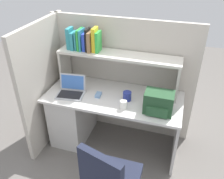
% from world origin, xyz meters
% --- Properties ---
extents(ground_plane, '(8.00, 8.00, 0.00)m').
position_xyz_m(ground_plane, '(0.00, 0.00, 0.00)').
color(ground_plane, slate).
extents(desk, '(1.60, 0.70, 0.73)m').
position_xyz_m(desk, '(-0.39, 0.00, 0.40)').
color(desk, silver).
rests_on(desk, ground_plane).
extents(cubicle_partition_rear, '(1.84, 0.05, 1.55)m').
position_xyz_m(cubicle_partition_rear, '(0.00, 0.38, 0.78)').
color(cubicle_partition_rear, '#BCB5A8').
rests_on(cubicle_partition_rear, ground_plane).
extents(cubicle_partition_left, '(0.05, 1.06, 1.55)m').
position_xyz_m(cubicle_partition_left, '(-0.85, -0.05, 0.78)').
color(cubicle_partition_left, '#BCB5A8').
rests_on(cubicle_partition_left, ground_plane).
extents(overhead_hutch, '(1.44, 0.28, 0.45)m').
position_xyz_m(overhead_hutch, '(0.00, 0.20, 1.08)').
color(overhead_hutch, '#BCB7AC').
rests_on(overhead_hutch, desk).
extents(reference_books_on_shelf, '(0.39, 0.18, 0.28)m').
position_xyz_m(reference_books_on_shelf, '(-0.42, 0.20, 1.30)').
color(reference_books_on_shelf, teal).
rests_on(reference_books_on_shelf, overhead_hutch).
extents(laptop, '(0.34, 0.29, 0.22)m').
position_xyz_m(laptop, '(-0.49, -0.10, 0.78)').
color(laptop, '#B7BABF').
rests_on(laptop, desk).
extents(backpack, '(0.30, 0.23, 0.23)m').
position_xyz_m(backpack, '(0.54, -0.15, 0.84)').
color(backpack, '#264C2D').
rests_on(backpack, desk).
extents(computer_mouse, '(0.07, 0.11, 0.03)m').
position_xyz_m(computer_mouse, '(-0.17, -0.05, 0.75)').
color(computer_mouse, '#7299C6').
rests_on(computer_mouse, desk).
extents(paper_cup, '(0.08, 0.08, 0.09)m').
position_xyz_m(paper_cup, '(0.18, -0.20, 0.78)').
color(paper_cup, white).
rests_on(paper_cup, desk).
extents(snack_canister, '(0.10, 0.10, 0.10)m').
position_xyz_m(snack_canister, '(0.17, -0.03, 0.78)').
color(snack_canister, navy).
rests_on(snack_canister, desk).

